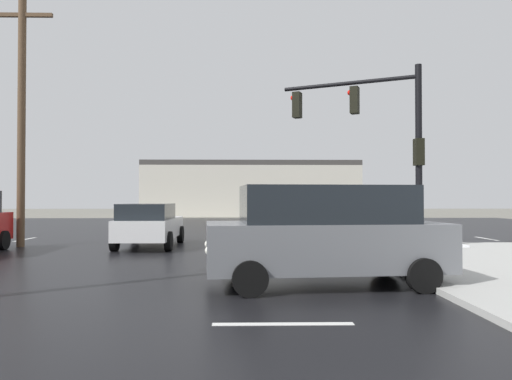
# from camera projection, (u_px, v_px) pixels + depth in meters

# --- Properties ---
(ground_plane) EXTENTS (120.00, 120.00, 0.00)m
(ground_plane) POSITION_uv_depth(u_px,v_px,m) (258.00, 240.00, 20.74)
(ground_plane) COLOR slate
(road_asphalt) EXTENTS (44.00, 44.00, 0.02)m
(road_asphalt) POSITION_uv_depth(u_px,v_px,m) (258.00, 239.00, 20.74)
(road_asphalt) COLOR black
(road_asphalt) RESTS_ON ground_plane
(snow_strip_curbside) EXTENTS (4.00, 1.60, 0.06)m
(snow_strip_curbside) POSITION_uv_depth(u_px,v_px,m) (403.00, 244.00, 16.85)
(snow_strip_curbside) COLOR white
(snow_strip_curbside) RESTS_ON sidewalk_corner
(lane_markings) EXTENTS (36.15, 36.15, 0.01)m
(lane_markings) POSITION_uv_depth(u_px,v_px,m) (289.00, 242.00, 19.39)
(lane_markings) COLOR silver
(lane_markings) RESTS_ON road_asphalt
(traffic_signal_mast) EXTENTS (4.48, 2.31, 6.15)m
(traffic_signal_mast) POSITION_uv_depth(u_px,v_px,m) (379.00, 128.00, 16.59)
(traffic_signal_mast) COLOR black
(traffic_signal_mast) RESTS_ON sidewalk_corner
(strip_building_background) EXTENTS (21.48, 8.00, 5.49)m
(strip_building_background) POSITION_uv_depth(u_px,v_px,m) (251.00, 189.00, 49.98)
(strip_building_background) COLOR beige
(strip_building_background) RESTS_ON ground_plane
(suv_green) EXTENTS (2.53, 4.97, 2.03)m
(suv_green) POSITION_uv_depth(u_px,v_px,m) (388.00, 210.00, 28.86)
(suv_green) COLOR #195933
(suv_green) RESTS_ON road_asphalt
(sedan_white) EXTENTS (2.04, 4.55, 1.58)m
(sedan_white) POSITION_uv_depth(u_px,v_px,m) (149.00, 224.00, 17.40)
(sedan_white) COLOR white
(sedan_white) RESTS_ON road_asphalt
(sedan_tan) EXTENTS (4.64, 2.29, 1.58)m
(sedan_tan) POSITION_uv_depth(u_px,v_px,m) (343.00, 219.00, 21.85)
(sedan_tan) COLOR tan
(sedan_tan) RESTS_ON road_asphalt
(suv_grey) EXTENTS (4.96, 2.51, 2.03)m
(suv_grey) POSITION_uv_depth(u_px,v_px,m) (325.00, 233.00, 9.75)
(suv_grey) COLOR slate
(suv_grey) RESTS_ON road_asphalt
(utility_pole_mid) EXTENTS (2.20, 0.28, 9.34)m
(utility_pole_mid) POSITION_uv_depth(u_px,v_px,m) (22.00, 114.00, 17.57)
(utility_pole_mid) COLOR brown
(utility_pole_mid) RESTS_ON ground_plane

